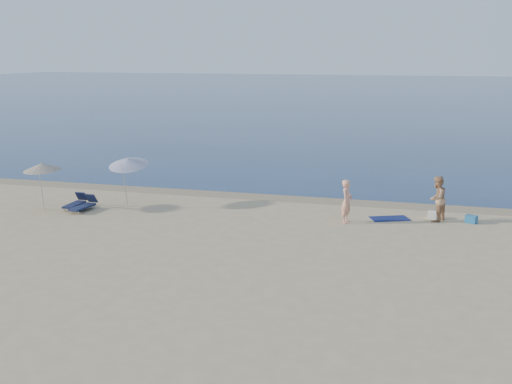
% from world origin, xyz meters
% --- Properties ---
extents(sea, '(240.00, 160.00, 0.01)m').
position_xyz_m(sea, '(0.00, 100.00, 0.00)').
color(sea, '#0C234A').
rests_on(sea, ground).
extents(wet_sand_strip, '(240.00, 1.60, 0.00)m').
position_xyz_m(wet_sand_strip, '(0.00, 19.40, 0.00)').
color(wet_sand_strip, '#847254').
rests_on(wet_sand_strip, ground).
extents(person_left, '(0.54, 0.73, 1.81)m').
position_xyz_m(person_left, '(2.81, 15.69, 0.91)').
color(person_left, '#E1997E').
rests_on(person_left, ground).
extents(person_right, '(1.07, 1.17, 1.93)m').
position_xyz_m(person_right, '(6.43, 16.91, 0.97)').
color(person_right, tan).
rests_on(person_right, ground).
extents(beach_towel, '(1.82, 1.45, 0.03)m').
position_xyz_m(beach_towel, '(4.53, 16.75, 0.01)').
color(beach_towel, '#0E1647').
rests_on(beach_towel, ground).
extents(white_bag, '(0.37, 0.32, 0.31)m').
position_xyz_m(white_bag, '(6.27, 17.28, 0.15)').
color(white_bag, white).
rests_on(white_bag, ground).
extents(blue_cooler, '(0.55, 0.49, 0.32)m').
position_xyz_m(blue_cooler, '(7.86, 16.99, 0.16)').
color(blue_cooler, '#1B5F97').
rests_on(blue_cooler, ground).
extents(umbrella_near, '(1.89, 1.91, 2.45)m').
position_xyz_m(umbrella_near, '(-7.30, 16.03, 2.05)').
color(umbrella_near, silver).
rests_on(umbrella_near, ground).
extents(umbrella_far, '(2.06, 2.08, 2.22)m').
position_xyz_m(umbrella_far, '(-10.72, 14.33, 1.95)').
color(umbrella_far, silver).
rests_on(umbrella_far, ground).
extents(lounger_left, '(0.51, 1.50, 0.66)m').
position_xyz_m(lounger_left, '(-9.45, 14.86, 0.24)').
color(lounger_left, '#161D3E').
rests_on(lounger_left, ground).
extents(lounger_right, '(0.67, 1.59, 0.68)m').
position_xyz_m(lounger_right, '(-8.83, 14.54, 0.25)').
color(lounger_right, '#151E3C').
rests_on(lounger_right, ground).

